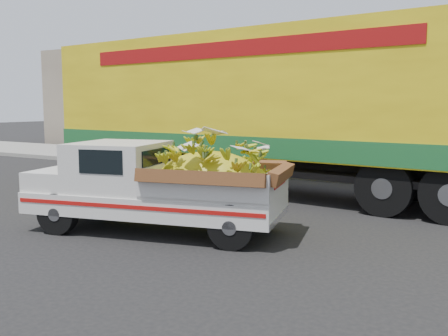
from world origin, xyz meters
The scene contains 6 objects.
ground centered at (0.00, 0.00, 0.00)m, with size 100.00×100.00×0.00m, color black.
curb centered at (0.00, 7.42, 0.07)m, with size 60.00×0.25×0.15m, color gray.
sidewalk centered at (0.00, 9.52, 0.07)m, with size 60.00×4.00×0.14m, color gray.
building_left centered at (-8.00, 15.42, 2.50)m, with size 18.00×6.00×5.00m, color gray.
pickup_truck centered at (0.27, 0.58, 0.80)m, with size 4.49×2.46×1.49m.
semi_trailer centered at (-0.36, 4.96, 2.12)m, with size 12.04×3.60×3.80m.
Camera 1 is at (5.11, -6.03, 2.12)m, focal length 40.00 mm.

